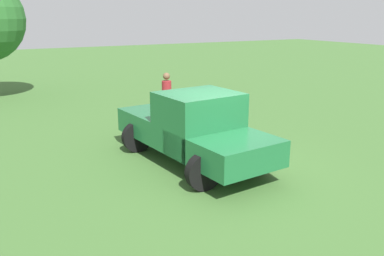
% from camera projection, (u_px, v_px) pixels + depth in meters
% --- Properties ---
extents(ground_plane, '(80.00, 80.00, 0.00)m').
position_uv_depth(ground_plane, '(221.00, 168.00, 10.01)').
color(ground_plane, '#3D662D').
extents(pickup_truck, '(2.60, 4.97, 1.83)m').
position_uv_depth(pickup_truck, '(195.00, 127.00, 10.07)').
color(pickup_truck, black).
rests_on(pickup_truck, ground_plane).
extents(person_bystander, '(0.33, 0.34, 1.77)m').
position_uv_depth(person_bystander, '(167.00, 95.00, 13.73)').
color(person_bystander, navy).
rests_on(person_bystander, ground_plane).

